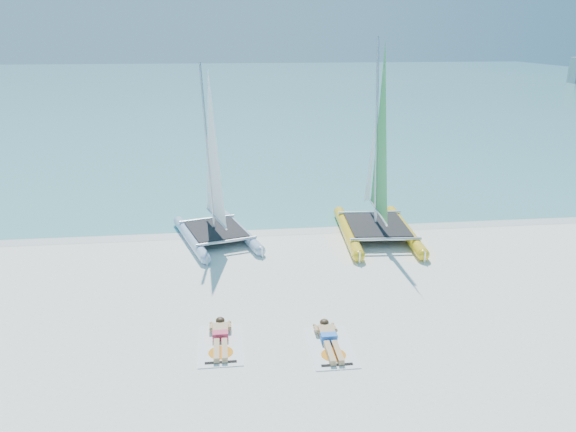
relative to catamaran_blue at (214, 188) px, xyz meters
name	(u,v)px	position (x,y,z in m)	size (l,w,h in m)	color
ground	(310,295)	(2.59, -4.76, -1.83)	(140.00, 140.00, 0.00)	white
sea	(237,86)	(2.59, 58.24, -1.83)	(140.00, 115.00, 0.01)	#6DB6B6
wet_sand_strip	(287,229)	(2.59, 0.74, -1.83)	(140.00, 1.40, 0.01)	silver
catamaran_blue	(214,188)	(0.00, 0.00, 0.00)	(3.29, 4.91, 6.13)	#A8C4DD
catamaran_yellow	(376,172)	(5.69, 0.09, 0.37)	(2.80, 5.57, 6.99)	yellow
towel_a	(221,345)	(0.13, -7.08, -1.82)	(1.00, 1.85, 0.02)	white
sunbather_a	(220,336)	(0.13, -6.89, -1.71)	(0.37, 1.73, 0.26)	tan
towel_b	(331,347)	(2.64, -7.48, -1.82)	(1.00, 1.85, 0.02)	white
sunbather_b	(329,338)	(2.64, -7.29, -1.71)	(0.37, 1.73, 0.26)	tan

